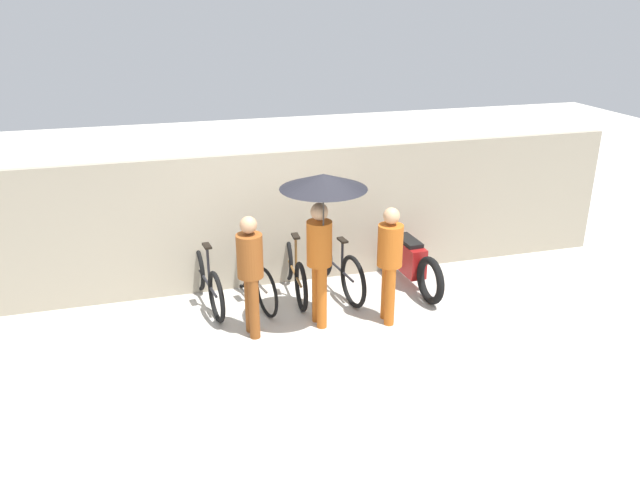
# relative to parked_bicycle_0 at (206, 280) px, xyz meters

# --- Properties ---
(ground_plane) EXTENTS (30.00, 30.00, 0.00)m
(ground_plane) POSITION_rel_parked_bicycle_0_xyz_m (0.92, -1.57, -0.36)
(ground_plane) COLOR #B7B2A8
(back_wall) EXTENTS (10.93, 0.12, 1.98)m
(back_wall) POSITION_rel_parked_bicycle_0_xyz_m (0.92, 0.43, 0.63)
(back_wall) COLOR gray
(back_wall) RESTS_ON ground
(parked_bicycle_0) EXTENTS (0.44, 1.72, 1.01)m
(parked_bicycle_0) POSITION_rel_parked_bicycle_0_xyz_m (0.00, 0.00, 0.00)
(parked_bicycle_0) COLOR black
(parked_bicycle_0) RESTS_ON ground
(parked_bicycle_1) EXTENTS (0.53, 1.68, 1.02)m
(parked_bicycle_1) POSITION_rel_parked_bicycle_0_xyz_m (0.61, -0.06, 0.00)
(parked_bicycle_1) COLOR black
(parked_bicycle_1) RESTS_ON ground
(parked_bicycle_2) EXTENTS (0.44, 1.71, 1.00)m
(parked_bicycle_2) POSITION_rel_parked_bicycle_0_xyz_m (1.23, 0.00, -0.00)
(parked_bicycle_2) COLOR black
(parked_bicycle_2) RESTS_ON ground
(parked_bicycle_3) EXTENTS (0.44, 1.83, 1.01)m
(parked_bicycle_3) POSITION_rel_parked_bicycle_0_xyz_m (1.84, -0.06, 0.02)
(parked_bicycle_3) COLOR black
(parked_bicycle_3) RESTS_ON ground
(pedestrian_leading) EXTENTS (0.32, 0.32, 1.57)m
(pedestrian_leading) POSITION_rel_parked_bicycle_0_xyz_m (0.46, -0.99, 0.55)
(pedestrian_leading) COLOR brown
(pedestrian_leading) RESTS_ON ground
(pedestrian_center) EXTENTS (1.05, 1.05, 2.06)m
(pedestrian_center) POSITION_rel_parked_bicycle_0_xyz_m (1.34, -1.06, 1.27)
(pedestrian_center) COLOR #B25619
(pedestrian_center) RESTS_ON ground
(pedestrian_trailing) EXTENTS (0.32, 0.32, 1.57)m
(pedestrian_trailing) POSITION_rel_parked_bicycle_0_xyz_m (2.21, -1.14, 0.55)
(pedestrian_trailing) COLOR #B25619
(pedestrian_trailing) RESTS_ON ground
(motorcycle) EXTENTS (0.58, 2.06, 0.90)m
(motorcycle) POSITION_rel_parked_bicycle_0_xyz_m (2.93, -0.11, 0.02)
(motorcycle) COLOR black
(motorcycle) RESTS_ON ground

